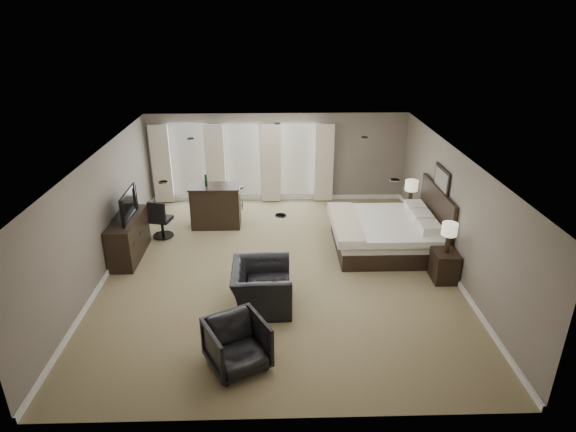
{
  "coord_description": "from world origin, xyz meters",
  "views": [
    {
      "loc": [
        -0.07,
        -9.34,
        5.31
      ],
      "look_at": [
        0.2,
        0.4,
        1.1
      ],
      "focal_mm": 30.0,
      "sensor_mm": 36.0,
      "label": 1
    }
  ],
  "objects_px": {
    "lamp_near": "(448,238)",
    "desk_chair": "(161,218)",
    "nightstand_far": "(408,214)",
    "armchair_far": "(237,342)",
    "lamp_far": "(411,193)",
    "bar_stool_right": "(238,197)",
    "dresser": "(129,238)",
    "nightstand_near": "(444,266)",
    "armchair_near": "(261,280)",
    "bar_stool_left": "(220,209)",
    "bed": "(389,220)",
    "bar_counter": "(216,206)",
    "tv": "(125,215)"
  },
  "relations": [
    {
      "from": "armchair_near",
      "to": "bar_stool_right",
      "type": "xyz_separation_m",
      "value": [
        -0.78,
        4.98,
        -0.22
      ]
    },
    {
      "from": "tv",
      "to": "bar_counter",
      "type": "height_order",
      "value": "bar_counter"
    },
    {
      "from": "bed",
      "to": "nightstand_far",
      "type": "relative_size",
      "value": 4.48
    },
    {
      "from": "lamp_far",
      "to": "nightstand_far",
      "type": "bearing_deg",
      "value": 0.0
    },
    {
      "from": "lamp_near",
      "to": "dresser",
      "type": "bearing_deg",
      "value": 169.93
    },
    {
      "from": "bar_stool_left",
      "to": "bar_counter",
      "type": "bearing_deg",
      "value": -120.23
    },
    {
      "from": "desk_chair",
      "to": "bar_stool_left",
      "type": "bearing_deg",
      "value": -138.84
    },
    {
      "from": "armchair_far",
      "to": "nightstand_far",
      "type": "bearing_deg",
      "value": 24.72
    },
    {
      "from": "armchair_near",
      "to": "desk_chair",
      "type": "xyz_separation_m",
      "value": [
        -2.57,
        3.14,
        -0.06
      ]
    },
    {
      "from": "nightstand_near",
      "to": "bar_counter",
      "type": "bearing_deg",
      "value": 150.51
    },
    {
      "from": "desk_chair",
      "to": "lamp_far",
      "type": "bearing_deg",
      "value": -161.5
    },
    {
      "from": "lamp_near",
      "to": "dresser",
      "type": "distance_m",
      "value": 7.05
    },
    {
      "from": "lamp_near",
      "to": "bar_stool_right",
      "type": "distance_m",
      "value": 6.22
    },
    {
      "from": "dresser",
      "to": "armchair_near",
      "type": "distance_m",
      "value": 3.73
    },
    {
      "from": "nightstand_near",
      "to": "lamp_near",
      "type": "height_order",
      "value": "lamp_near"
    },
    {
      "from": "bar_counter",
      "to": "bar_stool_right",
      "type": "relative_size",
      "value": 1.95
    },
    {
      "from": "armchair_far",
      "to": "bar_stool_right",
      "type": "bearing_deg",
      "value": 65.74
    },
    {
      "from": "nightstand_near",
      "to": "bar_stool_left",
      "type": "relative_size",
      "value": 0.77
    },
    {
      "from": "armchair_far",
      "to": "tv",
      "type": "bearing_deg",
      "value": 97.87
    },
    {
      "from": "armchair_far",
      "to": "bar_counter",
      "type": "distance_m",
      "value": 5.54
    },
    {
      "from": "nightstand_far",
      "to": "lamp_near",
      "type": "bearing_deg",
      "value": -90.0
    },
    {
      "from": "bar_counter",
      "to": "nightstand_far",
      "type": "bearing_deg",
      "value": 0.17
    },
    {
      "from": "dresser",
      "to": "nightstand_far",
      "type": "bearing_deg",
      "value": 13.58
    },
    {
      "from": "armchair_near",
      "to": "bar_stool_left",
      "type": "distance_m",
      "value": 4.05
    },
    {
      "from": "bed",
      "to": "armchair_near",
      "type": "bearing_deg",
      "value": -141.87
    },
    {
      "from": "bar_stool_left",
      "to": "nightstand_near",
      "type": "bearing_deg",
      "value": -30.93
    },
    {
      "from": "lamp_near",
      "to": "dresser",
      "type": "height_order",
      "value": "lamp_near"
    },
    {
      "from": "lamp_far",
      "to": "bar_stool_left",
      "type": "bearing_deg",
      "value": 178.71
    },
    {
      "from": "lamp_far",
      "to": "tv",
      "type": "xyz_separation_m",
      "value": [
        -6.92,
        -1.67,
        0.17
      ]
    },
    {
      "from": "bar_counter",
      "to": "lamp_far",
      "type": "bearing_deg",
      "value": 0.17
    },
    {
      "from": "nightstand_far",
      "to": "armchair_far",
      "type": "bearing_deg",
      "value": -127.35
    },
    {
      "from": "armchair_far",
      "to": "desk_chair",
      "type": "xyz_separation_m",
      "value": [
        -2.22,
        4.85,
        0.05
      ]
    },
    {
      "from": "bar_stool_left",
      "to": "armchair_far",
      "type": "bearing_deg",
      "value": -81.35
    },
    {
      "from": "tv",
      "to": "bar_stool_right",
      "type": "bearing_deg",
      "value": -38.63
    },
    {
      "from": "armchair_far",
      "to": "desk_chair",
      "type": "distance_m",
      "value": 5.34
    },
    {
      "from": "dresser",
      "to": "lamp_near",
      "type": "bearing_deg",
      "value": -10.07
    },
    {
      "from": "nightstand_near",
      "to": "bar_stool_right",
      "type": "relative_size",
      "value": 0.97
    },
    {
      "from": "armchair_near",
      "to": "armchair_far",
      "type": "bearing_deg",
      "value": 167.45
    },
    {
      "from": "bed",
      "to": "desk_chair",
      "type": "bearing_deg",
      "value": 171.43
    },
    {
      "from": "nightstand_near",
      "to": "dresser",
      "type": "relative_size",
      "value": 0.39
    },
    {
      "from": "bed",
      "to": "armchair_near",
      "type": "relative_size",
      "value": 1.87
    },
    {
      "from": "nightstand_far",
      "to": "bar_stool_right",
      "type": "bearing_deg",
      "value": 165.13
    },
    {
      "from": "desk_chair",
      "to": "bar_counter",
      "type": "bearing_deg",
      "value": -141.95
    },
    {
      "from": "lamp_near",
      "to": "desk_chair",
      "type": "xyz_separation_m",
      "value": [
        -6.39,
        2.28,
        -0.48
      ]
    },
    {
      "from": "dresser",
      "to": "armchair_far",
      "type": "bearing_deg",
      "value": -54.21
    },
    {
      "from": "lamp_far",
      "to": "bar_stool_right",
      "type": "distance_m",
      "value": 4.8
    },
    {
      "from": "nightstand_near",
      "to": "armchair_far",
      "type": "relative_size",
      "value": 0.72
    },
    {
      "from": "dresser",
      "to": "bar_stool_left",
      "type": "xyz_separation_m",
      "value": [
        1.89,
        1.78,
        -0.06
      ]
    },
    {
      "from": "nightstand_far",
      "to": "bar_stool_left",
      "type": "bearing_deg",
      "value": 178.71
    },
    {
      "from": "lamp_far",
      "to": "bar_stool_left",
      "type": "xyz_separation_m",
      "value": [
        -5.03,
        0.11,
        -0.45
      ]
    }
  ]
}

